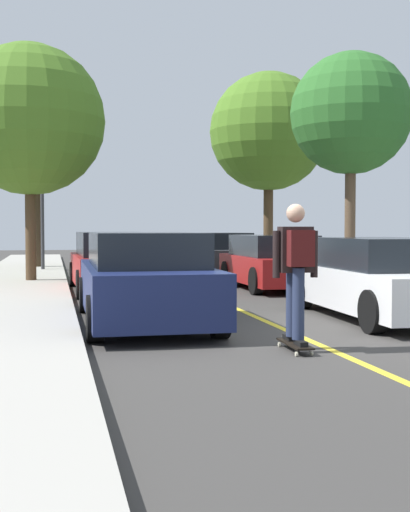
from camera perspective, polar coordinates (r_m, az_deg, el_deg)
name	(u,v)px	position (r m, az deg, el deg)	size (l,w,h in m)	color
ground	(305,339)	(9.52, 8.44, -6.89)	(80.00, 80.00, 0.00)	#3D3A38
center_line	(231,306)	(13.29, 2.21, -4.23)	(0.12, 39.20, 0.01)	gold
parked_car_left_nearest	(144,279)	(10.83, -5.16, -1.94)	(1.97, 4.71, 1.46)	navy
parked_car_left_near	(113,262)	(16.43, -7.72, -0.52)	(1.98, 4.72, 1.43)	maroon
parked_car_right_nearest	(379,279)	(11.83, 14.39, -1.92)	(1.97, 4.59, 1.36)	white
parked_car_right_near	(272,262)	(17.10, 5.68, -0.52)	(1.91, 4.18, 1.35)	maroon
parked_car_right_far	(221,254)	(22.27, 1.31, 0.17)	(1.98, 4.37, 1.38)	#38383D
street_tree_left_nearest	(29,120)	(18.94, -14.53, 11.00)	(4.01, 4.01, 6.27)	#4C3823
street_tree_left_near	(36,144)	(25.50, -14.05, 9.13)	(3.50, 3.50, 6.21)	#3D2D1E
street_tree_right_nearest	(351,114)	(17.83, 12.16, 11.56)	(3.06, 3.06, 5.81)	brown
street_tree_right_near	(269,132)	(24.08, 5.36, 10.33)	(4.10, 4.10, 6.80)	#4C3823
fire_hydrant	(395,279)	(14.49, 15.70, -1.85)	(0.20, 0.20, 0.70)	#B2140F
streetlamp	(42,171)	(23.67, -13.54, 6.97)	(0.36, 0.24, 5.83)	#38383D
skateboard	(295,344)	(8.56, 7.56, -7.34)	(0.24, 0.85, 0.10)	black
skateboarder	(296,264)	(8.41, 7.67, -0.66)	(0.58, 0.70, 1.72)	black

